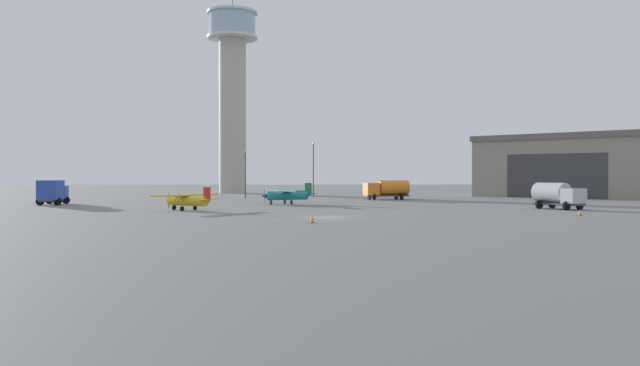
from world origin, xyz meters
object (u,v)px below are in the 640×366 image
object	(u,v)px
traffic_cone_near_right	(580,212)
airplane_yellow	(188,200)
traffic_cone_near_left	(312,218)
truck_box_blue	(52,191)
light_post_centre	(245,169)
truck_fuel_tanker_silver	(557,195)
truck_fuel_tanker_orange	(387,189)
light_post_east	(313,165)
control_tower	(232,85)
airplane_teal	(287,194)

from	to	relation	value
traffic_cone_near_right	airplane_yellow	bearing A→B (deg)	166.36
traffic_cone_near_left	truck_box_blue	bearing A→B (deg)	135.91
truck_box_blue	light_post_centre	bearing A→B (deg)	-54.25
airplane_yellow	traffic_cone_near_right	bearing A→B (deg)	-157.70
truck_fuel_tanker_silver	truck_fuel_tanker_orange	bearing A→B (deg)	-178.38
truck_fuel_tanker_silver	light_post_east	bearing A→B (deg)	-173.79
control_tower	light_post_east	xyz separation A→B (m)	(16.79, -24.86, -17.57)
truck_fuel_tanker_silver	traffic_cone_near_left	bearing A→B (deg)	-82.05
truck_fuel_tanker_orange	traffic_cone_near_right	world-z (taller)	truck_fuel_tanker_orange
light_post_east	truck_fuel_tanker_orange	bearing A→B (deg)	-48.17
truck_fuel_tanker_silver	light_post_centre	size ratio (longest dim) A/B	0.78
control_tower	airplane_teal	xyz separation A→B (m)	(12.79, -52.66, -21.90)
truck_fuel_tanker_silver	traffic_cone_near_left	distance (m)	33.94
truck_box_blue	light_post_centre	xyz separation A→B (m)	(22.94, 21.22, 3.03)
traffic_cone_near_left	traffic_cone_near_right	bearing A→B (deg)	18.47
truck_fuel_tanker_silver	traffic_cone_near_right	xyz separation A→B (m)	(-2.34, -10.90, -1.34)
traffic_cone_near_left	traffic_cone_near_right	size ratio (longest dim) A/B	1.27
truck_fuel_tanker_orange	airplane_yellow	bearing A→B (deg)	35.26
light_post_east	light_post_centre	distance (m)	13.23
airplane_yellow	light_post_centre	size ratio (longest dim) A/B	0.98
truck_box_blue	traffic_cone_near_right	distance (m)	62.87
light_post_centre	traffic_cone_near_left	xyz separation A→B (m)	(9.94, -53.07, -4.39)
truck_fuel_tanker_silver	light_post_east	xyz separation A→B (m)	(-26.46, 40.49, 4.00)
airplane_yellow	light_post_east	size ratio (longest dim) A/B	0.81
airplane_teal	truck_fuel_tanker_silver	world-z (taller)	truck_fuel_tanker_silver
airplane_yellow	traffic_cone_near_right	size ratio (longest dim) A/B	13.23
traffic_cone_near_left	airplane_yellow	bearing A→B (deg)	126.09
airplane_teal	traffic_cone_near_right	world-z (taller)	airplane_teal
light_post_east	airplane_teal	bearing A→B (deg)	-98.18
control_tower	truck_box_blue	xyz separation A→B (m)	(-17.45, -52.91, -21.48)
light_post_centre	airplane_teal	bearing A→B (deg)	-70.80
truck_fuel_tanker_orange	truck_box_blue	size ratio (longest dim) A/B	1.07
airplane_yellow	light_post_centre	bearing A→B (deg)	-59.05
control_tower	truck_fuel_tanker_silver	size ratio (longest dim) A/B	6.93
airplane_teal	truck_fuel_tanker_orange	xyz separation A→B (m)	(15.26, 15.21, 0.39)
truck_fuel_tanker_orange	light_post_centre	size ratio (longest dim) A/B	0.93
traffic_cone_near_left	light_post_east	bearing A→B (deg)	88.70
light_post_east	airplane_yellow	bearing A→B (deg)	-108.87
truck_box_blue	control_tower	bearing A→B (deg)	-25.28
control_tower	traffic_cone_near_right	xyz separation A→B (m)	(40.91, -76.25, -22.91)
truck_fuel_tanker_orange	light_post_centre	bearing A→B (deg)	-28.04
light_post_centre	traffic_cone_near_left	world-z (taller)	light_post_centre
light_post_centre	traffic_cone_near_left	size ratio (longest dim) A/B	10.68
truck_box_blue	light_post_east	xyz separation A→B (m)	(34.24, 28.05, 3.90)
airplane_yellow	traffic_cone_near_right	distance (m)	39.62
truck_fuel_tanker_orange	light_post_east	xyz separation A→B (m)	(-11.26, 12.58, 3.94)
truck_box_blue	light_post_centre	world-z (taller)	light_post_centre
truck_fuel_tanker_silver	traffic_cone_near_right	distance (m)	11.23
truck_fuel_tanker_silver	light_post_east	world-z (taller)	light_post_east
control_tower	airplane_teal	world-z (taller)	control_tower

